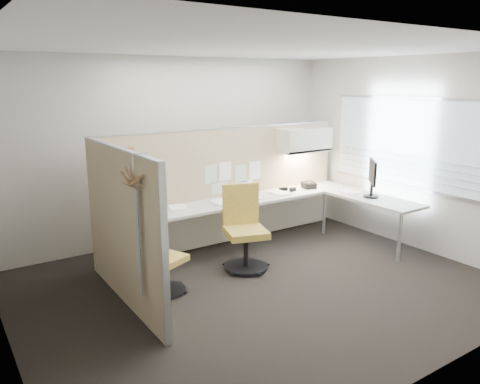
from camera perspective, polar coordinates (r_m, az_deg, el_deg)
floor at (r=5.85m, az=2.34°, el=-11.35°), size 5.50×4.50×0.01m
ceiling at (r=5.32m, az=2.64°, el=17.29°), size 5.50×4.50×0.01m
wall_back at (r=7.32m, az=-8.04°, el=5.10°), size 5.50×0.02×2.80m
wall_front at (r=3.89m, az=22.53°, el=-3.25°), size 5.50×0.02×2.80m
wall_right at (r=7.36m, az=20.07°, el=4.46°), size 0.02×4.50×2.80m
window_pane at (r=7.32m, az=20.05°, el=5.61°), size 0.01×2.80×1.30m
partition_back at (r=7.12m, az=-1.61°, el=0.69°), size 4.10×0.06×1.75m
partition_left at (r=5.29m, az=-14.16°, el=-4.26°), size 0.06×2.20×1.75m
desk at (r=7.02m, az=3.10°, el=-1.81°), size 4.00×2.07×0.73m
overhead_bin at (r=7.65m, az=7.85°, el=6.30°), size 0.90×0.36×0.38m
task_light_strip at (r=7.67m, az=7.80°, el=4.74°), size 0.60×0.06×0.02m
pinned_papers at (r=7.10m, az=-0.93°, el=1.97°), size 1.01×0.00×0.47m
poster at (r=6.29m, az=-13.92°, el=3.66°), size 0.28×0.00×0.35m
chair_left at (r=5.62m, az=-9.64°, el=-7.93°), size 0.55×0.56×0.89m
chair_right at (r=6.20m, az=0.51°, el=-4.72°), size 0.64×0.66×1.10m
monitor at (r=7.25m, az=15.83°, el=1.88°), size 0.38×0.42×0.56m
phone at (r=7.71m, az=8.36°, el=0.84°), size 0.24×0.23×0.12m
stapler at (r=7.50m, az=5.30°, el=0.36°), size 0.15×0.08×0.05m
tape_dispenser at (r=7.47m, az=6.45°, el=0.32°), size 0.11×0.07×0.06m
coat_hook at (r=4.56m, az=-12.86°, el=-0.03°), size 0.18×0.47×1.41m
paper_stack_0 at (r=6.16m, az=-11.34°, el=-2.88°), size 0.25×0.32×0.03m
paper_stack_1 at (r=6.48m, az=-7.57°, el=-1.91°), size 0.30×0.35×0.02m
paper_stack_2 at (r=6.66m, az=-2.33°, el=-1.32°), size 0.24×0.31×0.04m
paper_stack_3 at (r=6.99m, az=1.58°, el=-0.69°), size 0.28×0.34×0.02m
paper_stack_4 at (r=7.28m, az=4.89°, el=-0.15°), size 0.23×0.30×0.02m
paper_stack_5 at (r=7.53m, az=13.25°, el=0.01°), size 0.25×0.32×0.02m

